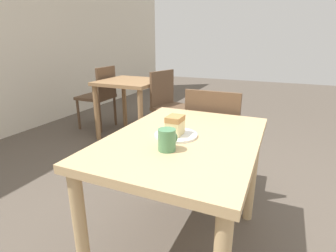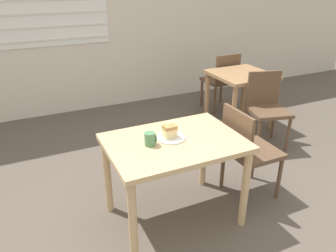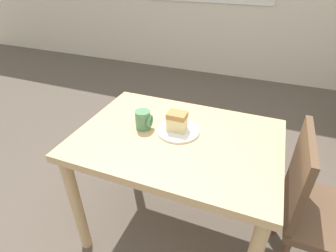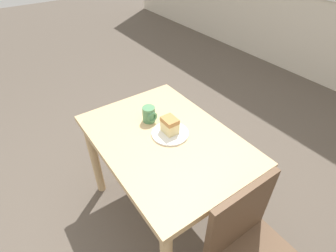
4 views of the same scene
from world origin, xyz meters
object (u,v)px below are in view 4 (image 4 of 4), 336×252
Objects in this scene: cake_slice at (170,125)px; coffee_mug at (149,114)px; dining_table_near at (165,151)px; plate at (170,133)px.

cake_slice is 0.18m from coffee_mug.
dining_table_near is 4.63× the size of plate.
dining_table_near is 10.51× the size of cake_slice.
coffee_mug reaches higher than plate.
cake_slice is at bearing 11.21° from coffee_mug.
plate is 0.06m from cake_slice.
dining_table_near is at bearing -76.33° from plate.
dining_table_near is at bearing -3.05° from coffee_mug.
cake_slice is (-0.01, 0.00, 0.05)m from plate.
dining_table_near is 0.18m from cake_slice.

